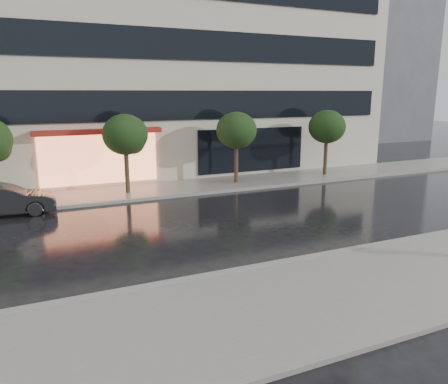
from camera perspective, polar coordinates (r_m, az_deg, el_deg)
ground at (r=14.40m, az=8.27°, el=-7.55°), size 120.00×120.00×0.00m
sidewalk_near at (r=11.99m, az=16.80°, el=-12.00°), size 60.00×4.50×0.12m
sidewalk_far at (r=23.32m, az=-5.33°, el=0.62°), size 60.00×3.50×0.12m
curb_near at (r=13.61m, az=10.56°, el=-8.57°), size 60.00×0.25×0.14m
curb_far at (r=21.71m, az=-3.82°, el=-0.25°), size 60.00×0.25×0.14m
office_building at (r=30.47m, az=-10.78°, el=20.23°), size 30.00×12.76×18.00m
bg_building_right at (r=51.66m, az=16.61°, el=15.71°), size 12.00×12.00×16.00m
tree_mid_west at (r=21.91m, az=-12.64°, el=7.15°), size 2.20×2.20×3.99m
tree_mid_east at (r=23.85m, az=1.73°, el=7.90°), size 2.20×2.20×3.99m
tree_far_east at (r=27.02m, az=13.36°, el=8.15°), size 2.20×2.20×3.99m
parked_car at (r=20.13m, az=-26.77°, el=-0.97°), size 4.02×1.49×1.31m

